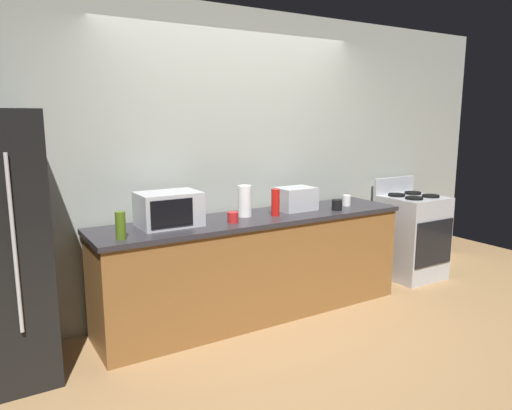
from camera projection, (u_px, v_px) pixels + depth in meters
name	position (u px, v px, depth m)	size (l,w,h in m)	color
ground_plane	(281.00, 331.00, 3.97)	(8.00, 8.00, 0.00)	#A87F51
back_wall	(233.00, 161.00, 4.40)	(6.40, 0.10, 2.70)	#9EA399
counter_run	(256.00, 266.00, 4.22)	(2.84, 0.64, 0.90)	brown
stove_range	(411.00, 236.00, 5.24)	(0.60, 0.61, 1.08)	#B7BABF
microwave	(169.00, 209.00, 3.76)	(0.48, 0.35, 0.27)	#B7BABF
toaster_oven	(296.00, 199.00, 4.41)	(0.34, 0.26, 0.21)	#B7BABF
paper_towel_roll	(245.00, 201.00, 4.11)	(0.12, 0.12, 0.27)	white
bottle_olive_oil	(121.00, 225.00, 3.35)	(0.07, 0.07, 0.20)	#4C6B19
bottle_hot_sauce	(275.00, 202.00, 4.14)	(0.07, 0.07, 0.24)	red
mug_black	(337.00, 205.00, 4.40)	(0.09, 0.09, 0.10)	black
mug_red	(233.00, 217.00, 3.89)	(0.09, 0.09, 0.09)	red
mug_white	(347.00, 200.00, 4.62)	(0.08, 0.08, 0.10)	white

